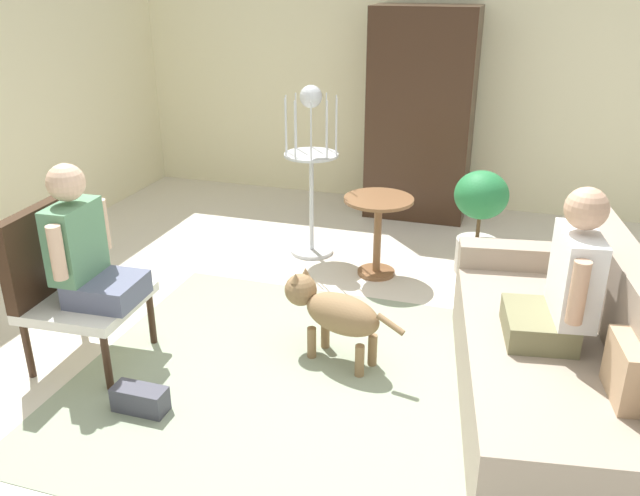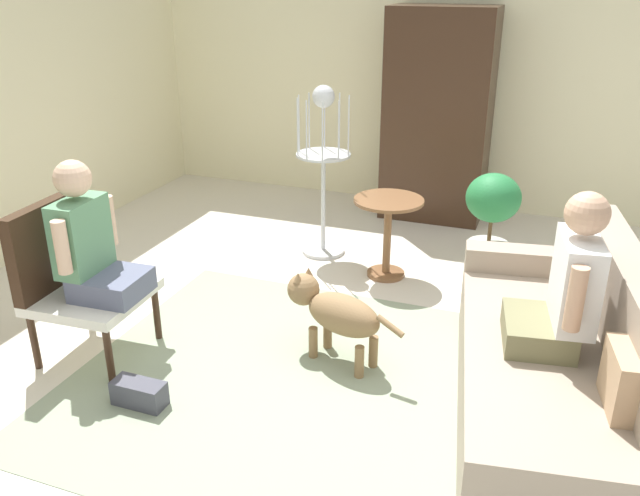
% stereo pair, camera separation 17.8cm
% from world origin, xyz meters
% --- Properties ---
extents(ground_plane, '(7.74, 7.74, 0.00)m').
position_xyz_m(ground_plane, '(0.00, 0.00, 0.00)').
color(ground_plane, beige).
extents(back_wall, '(6.79, 0.12, 2.54)m').
position_xyz_m(back_wall, '(0.00, 3.29, 1.27)').
color(back_wall, beige).
rests_on(back_wall, ground).
extents(area_rug, '(3.07, 2.35, 0.01)m').
position_xyz_m(area_rug, '(0.01, -0.23, 0.00)').
color(area_rug, gray).
rests_on(area_rug, ground).
extents(couch, '(1.16, 2.07, 0.90)m').
position_xyz_m(couch, '(1.16, -0.05, 0.31)').
color(couch, gray).
rests_on(couch, ground).
extents(armchair, '(0.65, 0.66, 0.96)m').
position_xyz_m(armchair, '(-1.66, -0.37, 0.54)').
color(armchair, '#382316').
rests_on(armchair, ground).
extents(person_on_couch, '(0.46, 0.56, 0.82)m').
position_xyz_m(person_on_couch, '(1.13, -0.07, 0.78)').
color(person_on_couch, '#726F4B').
extents(person_on_armchair, '(0.48, 0.52, 0.82)m').
position_xyz_m(person_on_armchair, '(-1.49, -0.36, 0.75)').
color(person_on_armchair, slate).
extents(round_end_table, '(0.53, 0.53, 0.63)m').
position_xyz_m(round_end_table, '(-0.15, 1.36, 0.43)').
color(round_end_table, brown).
rests_on(round_end_table, ground).
extents(dog, '(0.80, 0.39, 0.53)m').
position_xyz_m(dog, '(-0.13, 0.09, 0.33)').
color(dog, olive).
rests_on(dog, ground).
extents(bird_cage_stand, '(0.44, 0.44, 1.40)m').
position_xyz_m(bird_cage_stand, '(-0.77, 1.62, 0.78)').
color(bird_cage_stand, silver).
rests_on(bird_cage_stand, ground).
extents(potted_plant, '(0.41, 0.41, 0.83)m').
position_xyz_m(potted_plant, '(0.59, 1.64, 0.49)').
color(potted_plant, beige).
rests_on(potted_plant, ground).
extents(armoire_cabinet, '(0.95, 0.56, 1.94)m').
position_xyz_m(armoire_cabinet, '(-0.09, 2.88, 0.97)').
color(armoire_cabinet, '#382316').
rests_on(armoire_cabinet, ground).
extents(handbag, '(0.30, 0.13, 0.14)m').
position_xyz_m(handbag, '(-0.97, -0.74, 0.07)').
color(handbag, '#3F3F4C').
rests_on(handbag, ground).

